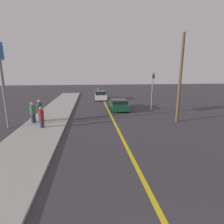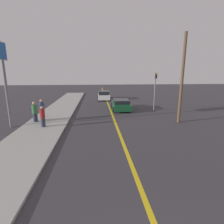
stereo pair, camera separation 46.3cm
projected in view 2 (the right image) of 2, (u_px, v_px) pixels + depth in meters
road_center_line at (111, 111)px, 19.31m from camera, size 0.20×60.00×0.01m
sidewalk_left at (57, 113)px, 18.38m from camera, size 3.41×35.16×0.13m
car_near_right_lane at (121, 105)px, 20.01m from camera, size 2.08×4.12×1.21m
car_ahead_center at (104, 95)px, 27.37m from camera, size 2.02×4.22×1.37m
pedestrian_near_curb at (43, 117)px, 13.29m from camera, size 0.37×0.37×1.61m
pedestrian_mid_group at (35, 112)px, 14.63m from camera, size 0.42×0.42×1.71m
pedestrian_far_standing at (42, 110)px, 15.12m from camera, size 0.41×0.41×1.84m
traffic_light at (155, 88)px, 19.02m from camera, size 0.18×0.40×4.12m
roadside_sign at (4, 69)px, 12.74m from camera, size 0.20×1.33×6.37m
utility_pole at (182, 79)px, 14.29m from camera, size 0.24×0.24×7.30m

